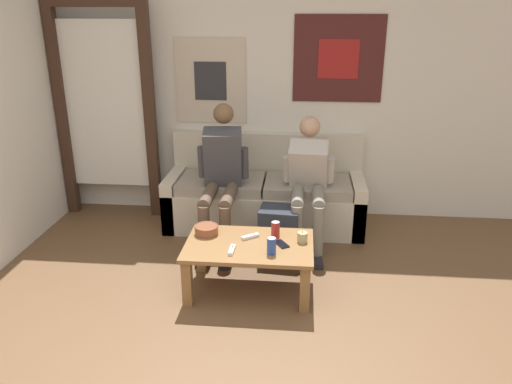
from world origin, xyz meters
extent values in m
cube|color=silver|center=(0.00, 2.85, 1.27)|extent=(10.00, 0.05, 2.55)
cube|color=beige|center=(-0.37, 2.81, 1.36)|extent=(0.71, 0.01, 0.83)
cube|color=#2D2D33|center=(-0.37, 2.80, 1.36)|extent=(0.32, 0.01, 0.37)
cube|color=#471E1E|center=(0.87, 2.81, 1.59)|extent=(0.85, 0.01, 0.81)
cube|color=maroon|center=(0.87, 2.80, 1.59)|extent=(0.38, 0.01, 0.36)
cube|color=#382319|center=(-1.85, 2.62, 1.02)|extent=(0.10, 0.10, 2.05)
cube|color=#382319|center=(-0.95, 2.62, 1.02)|extent=(0.10, 0.10, 2.05)
cube|color=#382319|center=(-1.40, 2.62, 2.10)|extent=(1.00, 0.10, 0.10)
cube|color=silver|center=(-1.40, 2.64, 1.13)|extent=(0.82, 0.02, 1.64)
cube|color=beige|center=(0.20, 2.76, 0.43)|extent=(1.91, 0.13, 0.86)
cube|color=beige|center=(0.20, 2.39, 0.20)|extent=(1.91, 0.60, 0.39)
cube|color=beige|center=(-0.69, 2.39, 0.26)|extent=(0.12, 0.60, 0.51)
cube|color=beige|center=(1.10, 2.39, 0.26)|extent=(0.12, 0.60, 0.51)
cube|color=gray|center=(-0.21, 2.39, 0.44)|extent=(0.81, 0.56, 0.10)
cube|color=gray|center=(0.62, 2.39, 0.44)|extent=(0.81, 0.56, 0.10)
cube|color=olive|center=(0.18, 1.22, 0.38)|extent=(0.96, 0.62, 0.03)
cube|color=olive|center=(-0.24, 1.47, 0.18)|extent=(0.07, 0.07, 0.36)
cube|color=olive|center=(0.61, 1.47, 0.18)|extent=(0.07, 0.07, 0.36)
cube|color=olive|center=(-0.24, 0.96, 0.18)|extent=(0.07, 0.07, 0.36)
cube|color=olive|center=(0.61, 0.96, 0.18)|extent=(0.07, 0.07, 0.36)
cylinder|color=brown|center=(-0.25, 1.91, 0.49)|extent=(0.11, 0.47, 0.11)
cylinder|color=brown|center=(-0.25, 1.67, 0.26)|extent=(0.10, 0.10, 0.47)
cube|color=#232328|center=(-0.25, 1.60, 0.03)|extent=(0.11, 0.25, 0.05)
cylinder|color=brown|center=(-0.07, 1.91, 0.49)|extent=(0.11, 0.47, 0.11)
cylinder|color=brown|center=(-0.07, 1.67, 0.26)|extent=(0.10, 0.10, 0.47)
cube|color=#232328|center=(-0.07, 1.60, 0.03)|extent=(0.11, 0.25, 0.05)
cube|color=#3F3F44|center=(-0.16, 2.20, 0.76)|extent=(0.37, 0.36, 0.57)
sphere|color=brown|center=(-0.16, 2.28, 1.15)|extent=(0.19, 0.19, 0.19)
cylinder|color=#3F3F44|center=(-0.36, 2.20, 0.71)|extent=(0.08, 0.11, 0.30)
cylinder|color=#3F3F44|center=(0.03, 2.20, 0.71)|extent=(0.08, 0.11, 0.30)
cylinder|color=gray|center=(0.53, 1.95, 0.49)|extent=(0.11, 0.39, 0.11)
cylinder|color=gray|center=(0.53, 1.75, 0.26)|extent=(0.10, 0.10, 0.47)
cube|color=#232328|center=(0.53, 1.68, 0.03)|extent=(0.11, 0.25, 0.05)
cylinder|color=gray|center=(0.71, 1.95, 0.49)|extent=(0.11, 0.39, 0.11)
cylinder|color=gray|center=(0.71, 1.75, 0.26)|extent=(0.10, 0.10, 0.47)
cube|color=#232328|center=(0.71, 1.68, 0.03)|extent=(0.11, 0.25, 0.05)
cube|color=beige|center=(0.62, 2.23, 0.70)|extent=(0.37, 0.41, 0.50)
sphere|color=tan|center=(0.62, 2.38, 1.02)|extent=(0.19, 0.19, 0.19)
cylinder|color=beige|center=(0.43, 2.25, 0.66)|extent=(0.08, 0.13, 0.26)
cylinder|color=beige|center=(0.81, 2.25, 0.66)|extent=(0.08, 0.13, 0.26)
cube|color=#282D38|center=(0.38, 1.81, 0.22)|extent=(0.36, 0.30, 0.44)
cube|color=#282D38|center=(0.37, 1.68, 0.12)|extent=(0.24, 0.11, 0.20)
cylinder|color=brown|center=(-0.17, 1.36, 0.42)|extent=(0.18, 0.18, 0.07)
torus|color=brown|center=(-0.17, 1.36, 0.45)|extent=(0.19, 0.19, 0.02)
cylinder|color=tan|center=(0.58, 1.29, 0.43)|extent=(0.08, 0.08, 0.08)
cylinder|color=black|center=(0.58, 1.29, 0.47)|extent=(0.00, 0.00, 0.01)
cylinder|color=#28479E|center=(0.36, 1.07, 0.45)|extent=(0.07, 0.07, 0.12)
cylinder|color=silver|center=(0.36, 1.07, 0.51)|extent=(0.06, 0.06, 0.00)
cylinder|color=maroon|center=(0.37, 1.36, 0.45)|extent=(0.07, 0.07, 0.12)
cylinder|color=silver|center=(0.37, 1.36, 0.51)|extent=(0.06, 0.06, 0.00)
cube|color=white|center=(0.18, 1.31, 0.40)|extent=(0.14, 0.11, 0.02)
cylinder|color=#333842|center=(0.21, 1.33, 0.42)|extent=(0.01, 0.01, 0.00)
cube|color=white|center=(0.07, 1.08, 0.40)|extent=(0.04, 0.14, 0.02)
cylinder|color=#333842|center=(0.07, 1.11, 0.42)|extent=(0.01, 0.01, 0.00)
cube|color=black|center=(0.42, 1.22, 0.40)|extent=(0.13, 0.15, 0.01)
cube|color=black|center=(0.42, 1.22, 0.40)|extent=(0.12, 0.14, 0.00)
camera|label=1|loc=(0.55, -2.12, 2.06)|focal=35.00mm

